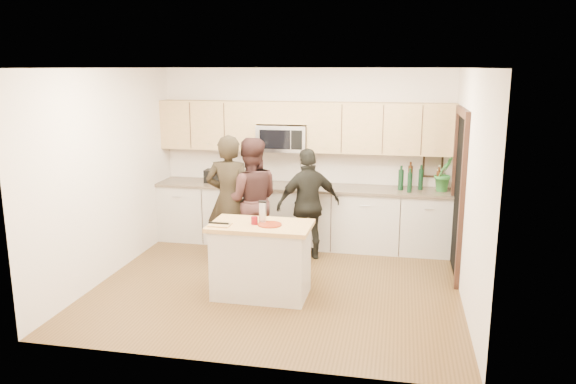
% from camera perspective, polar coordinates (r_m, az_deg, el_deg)
% --- Properties ---
extents(floor, '(4.50, 4.50, 0.00)m').
position_cam_1_polar(floor, '(7.25, -1.03, -9.38)').
color(floor, brown).
rests_on(floor, ground).
extents(room_shell, '(4.52, 4.02, 2.71)m').
position_cam_1_polar(room_shell, '(6.80, -1.09, 4.28)').
color(room_shell, beige).
rests_on(room_shell, ground).
extents(back_cabinetry, '(4.50, 0.66, 0.94)m').
position_cam_1_polar(back_cabinetry, '(8.68, 1.34, -2.38)').
color(back_cabinetry, beige).
rests_on(back_cabinetry, ground).
extents(upper_cabinetry, '(4.50, 0.33, 0.75)m').
position_cam_1_polar(upper_cabinetry, '(8.56, 1.78, 6.76)').
color(upper_cabinetry, tan).
rests_on(upper_cabinetry, ground).
extents(microwave, '(0.76, 0.41, 0.40)m').
position_cam_1_polar(microwave, '(8.61, -0.53, 5.51)').
color(microwave, silver).
rests_on(microwave, ground).
extents(doorway, '(0.06, 1.25, 2.20)m').
position_cam_1_polar(doorway, '(7.67, 16.95, 0.34)').
color(doorway, black).
rests_on(doorway, ground).
extents(framed_picture, '(0.30, 0.03, 0.38)m').
position_cam_1_polar(framed_picture, '(8.68, 14.51, 2.70)').
color(framed_picture, black).
rests_on(framed_picture, ground).
extents(dish_towel, '(0.34, 0.60, 0.48)m').
position_cam_1_polar(dish_towel, '(8.63, -5.09, -0.25)').
color(dish_towel, white).
rests_on(dish_towel, ground).
extents(island, '(1.21, 0.71, 0.90)m').
position_cam_1_polar(island, '(6.78, -2.75, -6.87)').
color(island, beige).
rests_on(island, ground).
extents(red_plate, '(0.28, 0.28, 0.02)m').
position_cam_1_polar(red_plate, '(6.58, -1.87, -3.32)').
color(red_plate, maroon).
rests_on(red_plate, island).
extents(box_grater, '(0.09, 0.06, 0.25)m').
position_cam_1_polar(box_grater, '(6.65, -2.58, -1.95)').
color(box_grater, silver).
rests_on(box_grater, red_plate).
extents(drink_glass, '(0.08, 0.08, 0.09)m').
position_cam_1_polar(drink_glass, '(6.62, -3.43, -2.91)').
color(drink_glass, maroon).
rests_on(drink_glass, island).
extents(cutting_board, '(0.25, 0.20, 0.02)m').
position_cam_1_polar(cutting_board, '(6.62, -6.91, -3.33)').
color(cutting_board, tan).
rests_on(cutting_board, island).
extents(tongs, '(0.25, 0.03, 0.02)m').
position_cam_1_polar(tongs, '(6.63, -7.06, -3.15)').
color(tongs, black).
rests_on(tongs, cutting_board).
extents(knife, '(0.19, 0.02, 0.01)m').
position_cam_1_polar(knife, '(6.61, -6.61, -3.23)').
color(knife, silver).
rests_on(knife, cutting_board).
extents(toaster, '(0.33, 0.22, 0.21)m').
position_cam_1_polar(toaster, '(8.86, -7.34, 1.62)').
color(toaster, black).
rests_on(toaster, back_cabinetry).
extents(bottle_cluster, '(0.64, 0.37, 0.40)m').
position_cam_1_polar(bottle_cluster, '(8.46, 13.30, 1.43)').
color(bottle_cluster, black).
rests_on(bottle_cluster, back_cabinetry).
extents(orchid, '(0.37, 0.36, 0.53)m').
position_cam_1_polar(orchid, '(8.45, 15.58, 1.84)').
color(orchid, '#327E33').
rests_on(orchid, back_cabinetry).
extents(woman_left, '(0.68, 0.46, 1.82)m').
position_cam_1_polar(woman_left, '(7.83, -5.97, -0.80)').
color(woman_left, black).
rests_on(woman_left, ground).
extents(woman_center, '(1.01, 0.88, 1.76)m').
position_cam_1_polar(woman_center, '(7.91, -3.84, -0.82)').
color(woman_center, '#311A18').
rests_on(woman_center, ground).
extents(woman_right, '(1.01, 0.80, 1.60)m').
position_cam_1_polar(woman_right, '(7.97, 2.10, -1.28)').
color(woman_right, black).
rests_on(woman_right, ground).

